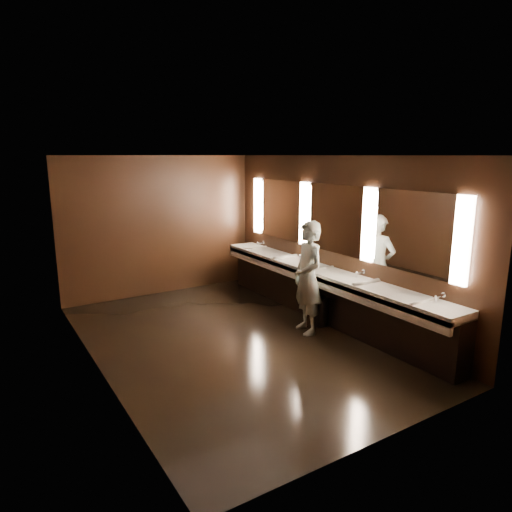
{
  "coord_description": "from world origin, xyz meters",
  "views": [
    {
      "loc": [
        -3.22,
        -5.79,
        2.81
      ],
      "look_at": [
        0.41,
        0.0,
        1.29
      ],
      "focal_mm": 32.0,
      "sensor_mm": 36.0,
      "label": 1
    }
  ],
  "objects": [
    {
      "name": "person",
      "position": [
        1.19,
        -0.31,
        0.9
      ],
      "size": [
        0.56,
        0.73,
        1.81
      ],
      "primitive_type": "imported",
      "rotation": [
        0.0,
        0.0,
        -1.77
      ],
      "color": "#7EB2BB",
      "rests_on": "floor"
    },
    {
      "name": "ceiling",
      "position": [
        0.0,
        0.0,
        2.8
      ],
      "size": [
        4.0,
        6.0,
        0.02
      ],
      "primitive_type": "cube",
      "color": "#2D2D2B",
      "rests_on": "wall_back"
    },
    {
      "name": "floor",
      "position": [
        0.0,
        0.0,
        0.0
      ],
      "size": [
        6.0,
        6.0,
        0.0
      ],
      "primitive_type": "plane",
      "color": "black",
      "rests_on": "ground"
    },
    {
      "name": "mirror_band",
      "position": [
        1.98,
        -0.0,
        1.75
      ],
      "size": [
        0.06,
        5.03,
        1.15
      ],
      "color": "#FFE0C2",
      "rests_on": "wall_right"
    },
    {
      "name": "wall_left",
      "position": [
        -2.0,
        0.0,
        1.4
      ],
      "size": [
        0.02,
        6.0,
        2.8
      ],
      "primitive_type": "cube",
      "color": "black",
      "rests_on": "floor"
    },
    {
      "name": "wall_back",
      "position": [
        0.0,
        3.0,
        1.4
      ],
      "size": [
        4.0,
        0.02,
        2.8
      ],
      "primitive_type": "cube",
      "color": "black",
      "rests_on": "floor"
    },
    {
      "name": "wall_front",
      "position": [
        0.0,
        -3.0,
        1.4
      ],
      "size": [
        4.0,
        0.02,
        2.8
      ],
      "primitive_type": "cube",
      "color": "black",
      "rests_on": "floor"
    },
    {
      "name": "trash_bin",
      "position": [
        1.58,
        -0.18,
        0.25
      ],
      "size": [
        0.42,
        0.42,
        0.5
      ],
      "primitive_type": "cylinder",
      "rotation": [
        0.0,
        0.0,
        0.37
      ],
      "color": "black",
      "rests_on": "floor"
    },
    {
      "name": "sink_counter",
      "position": [
        1.79,
        0.0,
        0.5
      ],
      "size": [
        0.55,
        5.4,
        1.01
      ],
      "color": "black",
      "rests_on": "floor"
    },
    {
      "name": "wall_right",
      "position": [
        2.0,
        0.0,
        1.4
      ],
      "size": [
        0.02,
        6.0,
        2.8
      ],
      "primitive_type": "cube",
      "color": "black",
      "rests_on": "floor"
    }
  ]
}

